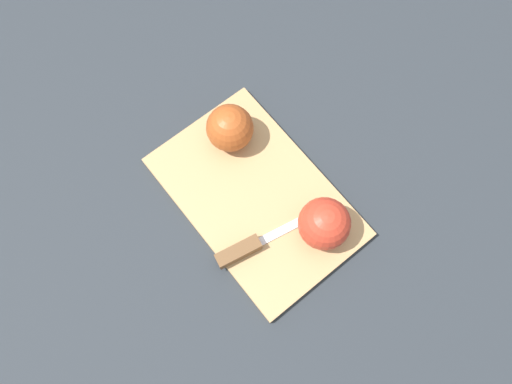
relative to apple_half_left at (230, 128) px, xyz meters
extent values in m
plane|color=#282D33|center=(0.12, -0.03, -0.06)|extent=(4.00, 4.00, 0.00)
cube|color=tan|center=(0.12, -0.03, -0.05)|extent=(0.39, 0.26, 0.01)
sphere|color=#AD4C1E|center=(0.00, 0.00, 0.00)|extent=(0.08, 0.08, 0.08)
cylinder|color=beige|center=(0.01, 0.00, 0.00)|extent=(0.05, 0.07, 0.08)
sphere|color=red|center=(0.23, 0.03, 0.00)|extent=(0.09, 0.09, 0.09)
cylinder|color=beige|center=(0.23, 0.02, 0.00)|extent=(0.08, 0.01, 0.08)
cube|color=silver|center=(0.20, -0.02, -0.04)|extent=(0.03, 0.11, 0.00)
cube|color=brown|center=(0.19, -0.11, -0.03)|extent=(0.03, 0.08, 0.02)
cylinder|color=beige|center=(0.22, 0.05, -0.04)|extent=(0.05, 0.05, 0.00)
camera|label=1|loc=(0.35, -0.18, 0.79)|focal=35.00mm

